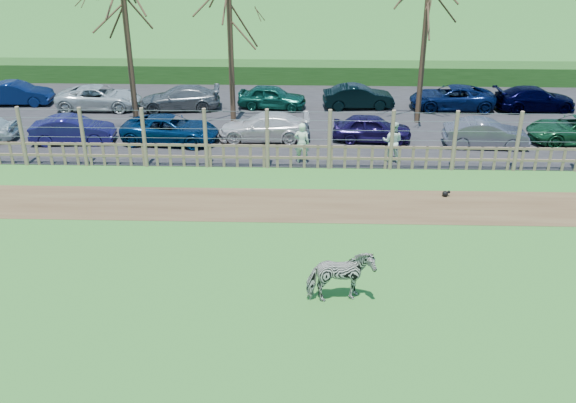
{
  "coord_description": "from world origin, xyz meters",
  "views": [
    {
      "loc": [
        1.57,
        -16.32,
        10.12
      ],
      "look_at": [
        1.0,
        2.5,
        1.1
      ],
      "focal_mm": 40.0,
      "sensor_mm": 36.0,
      "label": 1
    }
  ],
  "objects_px": {
    "tree_mid": "(230,22)",
    "car_13": "(535,99)",
    "car_4": "(372,128)",
    "tree_right": "(427,13)",
    "zebra": "(340,277)",
    "car_11": "(358,97)",
    "car_3": "(264,127)",
    "car_9": "(180,98)",
    "visitor_a": "(302,143)",
    "car_2": "(170,129)",
    "car_7": "(17,93)",
    "car_5": "(486,133)",
    "tree_left": "(124,9)",
    "car_8": "(99,97)",
    "car_12": "(452,97)",
    "car_10": "(272,97)",
    "crow": "(446,194)",
    "car_1": "(73,130)",
    "visitor_b": "(392,142)"
  },
  "relations": [
    {
      "from": "tree_mid",
      "to": "car_3",
      "type": "height_order",
      "value": "tree_mid"
    },
    {
      "from": "car_7",
      "to": "car_13",
      "type": "bearing_deg",
      "value": -93.24
    },
    {
      "from": "car_9",
      "to": "car_10",
      "type": "distance_m",
      "value": 4.77
    },
    {
      "from": "car_1",
      "to": "car_11",
      "type": "relative_size",
      "value": 1.0
    },
    {
      "from": "crow",
      "to": "car_1",
      "type": "relative_size",
      "value": 0.08
    },
    {
      "from": "tree_mid",
      "to": "car_2",
      "type": "relative_size",
      "value": 1.58
    },
    {
      "from": "visitor_a",
      "to": "car_11",
      "type": "height_order",
      "value": "visitor_a"
    },
    {
      "from": "car_8",
      "to": "car_9",
      "type": "bearing_deg",
      "value": -90.82
    },
    {
      "from": "tree_right",
      "to": "visitor_b",
      "type": "bearing_deg",
      "value": -109.68
    },
    {
      "from": "car_11",
      "to": "car_12",
      "type": "bearing_deg",
      "value": -94.44
    },
    {
      "from": "tree_mid",
      "to": "tree_right",
      "type": "height_order",
      "value": "tree_right"
    },
    {
      "from": "car_3",
      "to": "car_9",
      "type": "distance_m",
      "value": 6.39
    },
    {
      "from": "zebra",
      "to": "car_7",
      "type": "xyz_separation_m",
      "value": [
        -16.33,
        17.79,
        -0.12
      ]
    },
    {
      "from": "zebra",
      "to": "visitor_a",
      "type": "height_order",
      "value": "visitor_a"
    },
    {
      "from": "car_13",
      "to": "car_4",
      "type": "bearing_deg",
      "value": 113.77
    },
    {
      "from": "car_9",
      "to": "car_4",
      "type": "bearing_deg",
      "value": 58.54
    },
    {
      "from": "car_7",
      "to": "tree_right",
      "type": "bearing_deg",
      "value": -99.19
    },
    {
      "from": "car_2",
      "to": "car_3",
      "type": "height_order",
      "value": "same"
    },
    {
      "from": "tree_left",
      "to": "zebra",
      "type": "distance_m",
      "value": 17.36
    },
    {
      "from": "zebra",
      "to": "car_13",
      "type": "bearing_deg",
      "value": -43.97
    },
    {
      "from": "car_5",
      "to": "car_11",
      "type": "distance_m",
      "value": 7.62
    },
    {
      "from": "tree_mid",
      "to": "visitor_a",
      "type": "height_order",
      "value": "tree_mid"
    },
    {
      "from": "tree_right",
      "to": "crow",
      "type": "bearing_deg",
      "value": -91.57
    },
    {
      "from": "tree_left",
      "to": "zebra",
      "type": "height_order",
      "value": "tree_left"
    },
    {
      "from": "tree_right",
      "to": "zebra",
      "type": "height_order",
      "value": "tree_right"
    },
    {
      "from": "visitor_a",
      "to": "tree_left",
      "type": "bearing_deg",
      "value": -17.62
    },
    {
      "from": "car_10",
      "to": "car_13",
      "type": "height_order",
      "value": "same"
    },
    {
      "from": "tree_mid",
      "to": "car_13",
      "type": "relative_size",
      "value": 1.65
    },
    {
      "from": "tree_mid",
      "to": "car_13",
      "type": "xyz_separation_m",
      "value": [
        15.33,
        2.64,
        -4.23
      ]
    },
    {
      "from": "car_8",
      "to": "tree_right",
      "type": "bearing_deg",
      "value": -96.65
    },
    {
      "from": "tree_mid",
      "to": "car_11",
      "type": "height_order",
      "value": "tree_mid"
    },
    {
      "from": "car_3",
      "to": "car_12",
      "type": "bearing_deg",
      "value": 117.15
    },
    {
      "from": "car_2",
      "to": "car_3",
      "type": "relative_size",
      "value": 1.04
    },
    {
      "from": "crow",
      "to": "car_11",
      "type": "bearing_deg",
      "value": 103.09
    },
    {
      "from": "tree_mid",
      "to": "car_13",
      "type": "bearing_deg",
      "value": 9.76
    },
    {
      "from": "car_7",
      "to": "car_2",
      "type": "bearing_deg",
      "value": -123.6
    },
    {
      "from": "car_5",
      "to": "tree_mid",
      "type": "bearing_deg",
      "value": 78.62
    },
    {
      "from": "visitor_a",
      "to": "car_5",
      "type": "relative_size",
      "value": 0.47
    },
    {
      "from": "tree_mid",
      "to": "car_13",
      "type": "height_order",
      "value": "tree_mid"
    },
    {
      "from": "zebra",
      "to": "car_11",
      "type": "distance_m",
      "value": 17.8
    },
    {
      "from": "car_7",
      "to": "car_9",
      "type": "height_order",
      "value": "same"
    },
    {
      "from": "car_13",
      "to": "car_12",
      "type": "bearing_deg",
      "value": 83.53
    },
    {
      "from": "car_4",
      "to": "car_9",
      "type": "bearing_deg",
      "value": 69.43
    },
    {
      "from": "car_2",
      "to": "car_13",
      "type": "xyz_separation_m",
      "value": [
        17.85,
        5.34,
        0.0
      ]
    },
    {
      "from": "visitor_a",
      "to": "crow",
      "type": "height_order",
      "value": "visitor_a"
    },
    {
      "from": "visitor_a",
      "to": "crow",
      "type": "distance_m",
      "value": 6.26
    },
    {
      "from": "tree_left",
      "to": "tree_right",
      "type": "relative_size",
      "value": 1.07
    },
    {
      "from": "tree_mid",
      "to": "car_12",
      "type": "bearing_deg",
      "value": 13.78
    },
    {
      "from": "car_2",
      "to": "car_3",
      "type": "xyz_separation_m",
      "value": [
        4.17,
        0.48,
        0.0
      ]
    },
    {
      "from": "visitor_b",
      "to": "car_4",
      "type": "xyz_separation_m",
      "value": [
        -0.61,
        2.44,
        -0.26
      ]
    }
  ]
}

